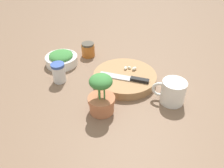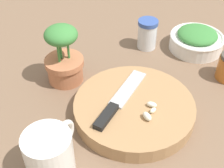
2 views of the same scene
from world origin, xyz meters
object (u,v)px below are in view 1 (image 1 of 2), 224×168
object	(u,v)px
spice_jar	(59,73)
honey_jar	(88,50)
coffee_mug	(172,92)
garlic_cloves	(130,68)
chef_knife	(127,78)
cutting_board	(125,78)
potted_herb	(101,97)
herb_bowl	(61,59)

from	to	relation	value
spice_jar	honey_jar	xyz separation A→B (m)	(0.04, -0.25, -0.01)
spice_jar	honey_jar	distance (m)	0.26
coffee_mug	honey_jar	bearing A→B (deg)	-12.73
garlic_cloves	coffee_mug	distance (m)	0.23
chef_knife	honey_jar	xyz separation A→B (m)	(0.30, -0.12, -0.01)
cutting_board	potted_herb	world-z (taller)	potted_herb
chef_knife	herb_bowl	world-z (taller)	herb_bowl
garlic_cloves	spice_jar	distance (m)	0.32
garlic_cloves	coffee_mug	world-z (taller)	coffee_mug
cutting_board	potted_herb	bearing A→B (deg)	96.98
herb_bowl	cutting_board	bearing A→B (deg)	-172.17
coffee_mug	potted_herb	world-z (taller)	potted_herb
cutting_board	garlic_cloves	bearing A→B (deg)	-91.79
coffee_mug	honey_jar	size ratio (longest dim) A/B	1.77
coffee_mug	honey_jar	distance (m)	0.52
chef_knife	spice_jar	xyz separation A→B (m)	(0.27, 0.13, 0.00)
herb_bowl	potted_herb	bearing A→B (deg)	155.12
cutting_board	coffee_mug	distance (m)	0.23
cutting_board	spice_jar	distance (m)	0.29
cutting_board	garlic_cloves	xyz separation A→B (m)	(-0.00, -0.05, 0.03)
coffee_mug	spice_jar	bearing A→B (deg)	16.59
spice_jar	potted_herb	distance (m)	0.28
chef_knife	honey_jar	distance (m)	0.33
cutting_board	herb_bowl	world-z (taller)	herb_bowl
honey_jar	potted_herb	world-z (taller)	potted_herb
spice_jar	chef_knife	bearing A→B (deg)	-153.90
coffee_mug	honey_jar	xyz separation A→B (m)	(0.50, -0.11, -0.01)
spice_jar	coffee_mug	size ratio (longest dim) A/B	0.69
cutting_board	spice_jar	size ratio (longest dim) A/B	3.13
chef_knife	spice_jar	bearing A→B (deg)	100.50
garlic_cloves	herb_bowl	world-z (taller)	herb_bowl
chef_knife	potted_herb	bearing A→B (deg)	164.79
chef_knife	coffee_mug	bearing A→B (deg)	-103.37
herb_bowl	coffee_mug	distance (m)	0.56
garlic_cloves	potted_herb	xyz separation A→B (m)	(-0.02, 0.26, 0.02)
honey_jar	coffee_mug	bearing A→B (deg)	167.27
chef_knife	herb_bowl	xyz separation A→B (m)	(0.36, 0.02, -0.01)
honey_jar	cutting_board	bearing A→B (deg)	161.43
chef_knife	coffee_mug	xyz separation A→B (m)	(-0.20, -0.01, 0.01)
cutting_board	honey_jar	bearing A→B (deg)	-18.57
coffee_mug	chef_knife	bearing A→B (deg)	2.22
herb_bowl	potted_herb	size ratio (longest dim) A/B	0.99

